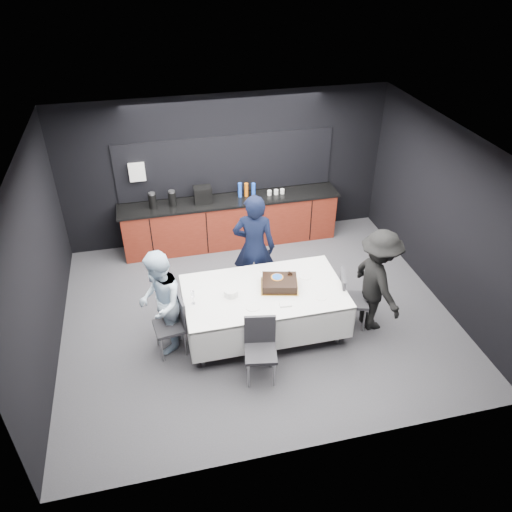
{
  "coord_description": "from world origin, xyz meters",
  "views": [
    {
      "loc": [
        -1.41,
        -5.91,
        5.21
      ],
      "look_at": [
        0.0,
        0.1,
        1.05
      ],
      "focal_mm": 35.0,
      "sensor_mm": 36.0,
      "label": 1
    }
  ],
  "objects_px": {
    "cake_assembly": "(280,283)",
    "person_center": "(254,248)",
    "chair_right": "(348,296)",
    "chair_near": "(260,344)",
    "person_right": "(377,281)",
    "plate_stack": "(231,293)",
    "chair_left": "(175,321)",
    "person_left": "(160,303)",
    "party_table": "(264,298)",
    "champagne_flute": "(193,295)"
  },
  "relations": [
    {
      "from": "person_left",
      "to": "person_right",
      "type": "distance_m",
      "value": 3.15
    },
    {
      "from": "party_table",
      "to": "chair_near",
      "type": "bearing_deg",
      "value": -107.04
    },
    {
      "from": "champagne_flute",
      "to": "person_center",
      "type": "height_order",
      "value": "person_center"
    },
    {
      "from": "person_center",
      "to": "person_left",
      "type": "bearing_deg",
      "value": 46.6
    },
    {
      "from": "champagne_flute",
      "to": "person_left",
      "type": "xyz_separation_m",
      "value": [
        -0.45,
        0.09,
        -0.14
      ]
    },
    {
      "from": "party_table",
      "to": "person_right",
      "type": "relative_size",
      "value": 1.4
    },
    {
      "from": "party_table",
      "to": "chair_right",
      "type": "height_order",
      "value": "chair_right"
    },
    {
      "from": "chair_right",
      "to": "chair_near",
      "type": "height_order",
      "value": "same"
    },
    {
      "from": "chair_near",
      "to": "cake_assembly",
      "type": "bearing_deg",
      "value": 59.86
    },
    {
      "from": "person_center",
      "to": "chair_near",
      "type": "bearing_deg",
      "value": 96.37
    },
    {
      "from": "plate_stack",
      "to": "chair_near",
      "type": "height_order",
      "value": "chair_near"
    },
    {
      "from": "cake_assembly",
      "to": "person_right",
      "type": "relative_size",
      "value": 0.38
    },
    {
      "from": "chair_left",
      "to": "chair_right",
      "type": "height_order",
      "value": "same"
    },
    {
      "from": "chair_right",
      "to": "person_right",
      "type": "distance_m",
      "value": 0.49
    },
    {
      "from": "champagne_flute",
      "to": "person_center",
      "type": "bearing_deg",
      "value": 41.82
    },
    {
      "from": "plate_stack",
      "to": "person_right",
      "type": "relative_size",
      "value": 0.12
    },
    {
      "from": "chair_near",
      "to": "plate_stack",
      "type": "bearing_deg",
      "value": 106.36
    },
    {
      "from": "chair_right",
      "to": "person_left",
      "type": "xyz_separation_m",
      "value": [
        -2.76,
        0.14,
        0.27
      ]
    },
    {
      "from": "champagne_flute",
      "to": "chair_near",
      "type": "distance_m",
      "value": 1.15
    },
    {
      "from": "cake_assembly",
      "to": "person_left",
      "type": "bearing_deg",
      "value": -179.91
    },
    {
      "from": "chair_near",
      "to": "person_left",
      "type": "height_order",
      "value": "person_left"
    },
    {
      "from": "person_right",
      "to": "chair_left",
      "type": "bearing_deg",
      "value": 80.04
    },
    {
      "from": "chair_left",
      "to": "chair_near",
      "type": "height_order",
      "value": "same"
    },
    {
      "from": "plate_stack",
      "to": "chair_near",
      "type": "xyz_separation_m",
      "value": [
        0.24,
        -0.8,
        -0.3
      ]
    },
    {
      "from": "chair_right",
      "to": "chair_near",
      "type": "distance_m",
      "value": 1.68
    },
    {
      "from": "party_table",
      "to": "person_right",
      "type": "height_order",
      "value": "person_right"
    },
    {
      "from": "party_table",
      "to": "chair_near",
      "type": "height_order",
      "value": "chair_near"
    },
    {
      "from": "chair_right",
      "to": "chair_near",
      "type": "bearing_deg",
      "value": -155.54
    },
    {
      "from": "person_left",
      "to": "party_table",
      "type": "bearing_deg",
      "value": 94.08
    },
    {
      "from": "plate_stack",
      "to": "champagne_flute",
      "type": "bearing_deg",
      "value": -174.11
    },
    {
      "from": "champagne_flute",
      "to": "person_center",
      "type": "distance_m",
      "value": 1.47
    },
    {
      "from": "person_left",
      "to": "person_center",
      "type": "bearing_deg",
      "value": 125.09
    },
    {
      "from": "champagne_flute",
      "to": "plate_stack",
      "type": "bearing_deg",
      "value": 5.89
    },
    {
      "from": "chair_left",
      "to": "person_left",
      "type": "distance_m",
      "value": 0.33
    },
    {
      "from": "chair_right",
      "to": "chair_left",
      "type": "bearing_deg",
      "value": 179.24
    },
    {
      "from": "plate_stack",
      "to": "person_center",
      "type": "relative_size",
      "value": 0.11
    },
    {
      "from": "person_right",
      "to": "chair_near",
      "type": "bearing_deg",
      "value": 99.93
    },
    {
      "from": "cake_assembly",
      "to": "chair_left",
      "type": "relative_size",
      "value": 0.68
    },
    {
      "from": "cake_assembly",
      "to": "person_center",
      "type": "relative_size",
      "value": 0.34
    },
    {
      "from": "person_right",
      "to": "person_left",
      "type": "bearing_deg",
      "value": 78.19
    },
    {
      "from": "person_left",
      "to": "chair_right",
      "type": "bearing_deg",
      "value": 92.22
    },
    {
      "from": "champagne_flute",
      "to": "person_left",
      "type": "bearing_deg",
      "value": 168.45
    },
    {
      "from": "person_left",
      "to": "cake_assembly",
      "type": "bearing_deg",
      "value": 95.29
    },
    {
      "from": "person_left",
      "to": "chair_near",
      "type": "bearing_deg",
      "value": 60.9
    },
    {
      "from": "champagne_flute",
      "to": "person_left",
      "type": "height_order",
      "value": "person_left"
    },
    {
      "from": "chair_right",
      "to": "person_left",
      "type": "height_order",
      "value": "person_left"
    },
    {
      "from": "party_table",
      "to": "person_center",
      "type": "height_order",
      "value": "person_center"
    },
    {
      "from": "chair_left",
      "to": "person_right",
      "type": "relative_size",
      "value": 0.56
    },
    {
      "from": "cake_assembly",
      "to": "person_left",
      "type": "distance_m",
      "value": 1.72
    },
    {
      "from": "person_center",
      "to": "person_right",
      "type": "height_order",
      "value": "person_center"
    }
  ]
}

